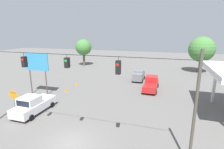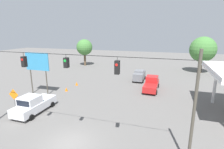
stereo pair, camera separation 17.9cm
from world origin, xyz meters
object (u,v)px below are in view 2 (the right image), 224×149
at_px(traffic_cone_third, 66,89).
at_px(roadside_billboard, 37,64).
at_px(traffic_cone_nearest, 35,107).
at_px(traffic_cone_fourth, 77,84).
at_px(tree_horizon_right, 84,47).
at_px(overhead_signal_span, 68,86).
at_px(work_zone_sign, 14,96).
at_px(tree_horizon_left, 203,49).
at_px(pickup_truck_white_parked_shoulder, 34,104).
at_px(sedan_grey_oncoming_deep, 139,75).
at_px(traffic_cone_second, 53,96).
at_px(pickup_truck_red_oncoming_far, 151,84).

xyz_separation_m(traffic_cone_third, roadside_billboard, (2.99, 2.32, 4.17)).
xyz_separation_m(traffic_cone_nearest, traffic_cone_third, (0.01, -6.84, 0.00)).
distance_m(traffic_cone_third, traffic_cone_fourth, 3.15).
bearing_deg(tree_horizon_right, overhead_signal_span, 114.37).
bearing_deg(overhead_signal_span, tree_horizon_right, -65.63).
relative_size(traffic_cone_fourth, work_zone_sign, 0.21).
bearing_deg(tree_horizon_left, traffic_cone_nearest, 50.89).
height_order(overhead_signal_span, pickup_truck_white_parked_shoulder, overhead_signal_span).
height_order(sedan_grey_oncoming_deep, traffic_cone_third, sedan_grey_oncoming_deep).
height_order(overhead_signal_span, traffic_cone_second, overhead_signal_span).
xyz_separation_m(traffic_cone_second, traffic_cone_fourth, (-0.13, -6.41, 0.00)).
distance_m(pickup_truck_red_oncoming_far, traffic_cone_second, 14.93).
xyz_separation_m(pickup_truck_white_parked_shoulder, sedan_grey_oncoming_deep, (-9.37, -16.98, 0.06)).
relative_size(traffic_cone_third, work_zone_sign, 0.21).
bearing_deg(tree_horizon_left, traffic_cone_third, 42.54).
relative_size(pickup_truck_white_parked_shoulder, tree_horizon_right, 0.77).
bearing_deg(tree_horizon_left, tree_horizon_right, 0.09).
relative_size(pickup_truck_white_parked_shoulder, pickup_truck_red_oncoming_far, 0.97).
distance_m(traffic_cone_second, tree_horizon_right, 24.67).
relative_size(roadside_billboard, tree_horizon_right, 0.87).
xyz_separation_m(traffic_cone_nearest, tree_horizon_right, (6.67, -26.90, 4.59)).
xyz_separation_m(overhead_signal_span, sedan_grey_oncoming_deep, (-2.43, -20.51, -3.92)).
bearing_deg(overhead_signal_span, traffic_cone_third, -56.12).
xyz_separation_m(traffic_cone_third, tree_horizon_right, (6.66, -20.06, 4.59)).
relative_size(traffic_cone_second, tree_horizon_left, 0.08).
height_order(sedan_grey_oncoming_deep, tree_horizon_left, tree_horizon_left).
xyz_separation_m(overhead_signal_span, traffic_cone_second, (7.52, -7.85, -4.66)).
bearing_deg(tree_horizon_left, sedan_grey_oncoming_deep, 41.69).
distance_m(roadside_billboard, tree_horizon_right, 22.68).
height_order(overhead_signal_span, sedan_grey_oncoming_deep, overhead_signal_span).
height_order(traffic_cone_second, tree_horizon_right, tree_horizon_right).
bearing_deg(roadside_billboard, traffic_cone_second, 162.17).
relative_size(traffic_cone_fourth, tree_horizon_left, 0.08).
distance_m(traffic_cone_second, traffic_cone_third, 3.26).
distance_m(traffic_cone_fourth, tree_horizon_right, 18.77).
bearing_deg(tree_horizon_left, traffic_cone_second, 46.76).
bearing_deg(traffic_cone_fourth, sedan_grey_oncoming_deep, -147.53).
xyz_separation_m(traffic_cone_fourth, tree_horizon_right, (6.73, -16.91, 4.59)).
bearing_deg(roadside_billboard, traffic_cone_fourth, -119.29).
xyz_separation_m(overhead_signal_span, work_zone_sign, (8.87, -2.81, -2.97)).
bearing_deg(pickup_truck_red_oncoming_far, tree_horizon_left, -121.21).
height_order(traffic_cone_fourth, tree_horizon_right, tree_horizon_right).
xyz_separation_m(traffic_cone_second, tree_horizon_right, (6.60, -23.32, 4.59)).
relative_size(sedan_grey_oncoming_deep, work_zone_sign, 1.44).
bearing_deg(roadside_billboard, sedan_grey_oncoming_deep, -137.72).
relative_size(overhead_signal_span, traffic_cone_nearest, 30.54).
relative_size(traffic_cone_nearest, traffic_cone_fourth, 1.00).
distance_m(pickup_truck_red_oncoming_far, traffic_cone_nearest, 17.05).
distance_m(sedan_grey_oncoming_deep, traffic_cone_third, 13.66).
relative_size(traffic_cone_second, traffic_cone_fourth, 1.00).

